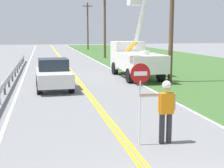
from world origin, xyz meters
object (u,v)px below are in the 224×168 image
utility_bucket_truck (134,57)px  utility_pole_near (172,15)px  utility_pole_far (88,25)px  utility_pole_mid (105,21)px  stop_sign_paddle (140,86)px  flagger_worker (166,108)px  oncoming_sedan_nearest (54,74)px

utility_bucket_truck → utility_pole_near: utility_pole_near is taller
utility_pole_far → utility_pole_mid: bearing=-91.9°
stop_sign_paddle → utility_pole_near: bearing=63.4°
utility_pole_far → flagger_worker: bearing=-95.6°
oncoming_sedan_nearest → utility_pole_mid: (7.07, 21.09, 3.66)m
stop_sign_paddle → oncoming_sedan_nearest: 9.91m
flagger_worker → utility_pole_far: (4.93, 50.02, 3.32)m
utility_bucket_truck → utility_pole_far: (1.92, 36.63, 2.94)m
flagger_worker → utility_pole_mid: 31.24m
utility_pole_far → utility_pole_near: bearing=-90.5°
oncoming_sedan_nearest → flagger_worker: bearing=-73.9°
stop_sign_paddle → oncoming_sedan_nearest: bearing=101.8°
flagger_worker → stop_sign_paddle: bearing=-179.7°
oncoming_sedan_nearest → stop_sign_paddle: bearing=-78.2°
flagger_worker → oncoming_sedan_nearest: flagger_worker is taller
flagger_worker → utility_pole_mid: size_ratio=0.21×
flagger_worker → utility_bucket_truck: 13.73m
utility_pole_near → utility_pole_mid: size_ratio=0.94×
stop_sign_paddle → utility_pole_far: (5.70, 50.03, 2.65)m
utility_bucket_truck → stop_sign_paddle: bearing=-105.7°
utility_bucket_truck → utility_pole_near: 4.16m
utility_pole_near → stop_sign_paddle: bearing=-116.6°
utility_pole_mid → utility_pole_far: size_ratio=1.03×
flagger_worker → utility_pole_near: bearing=66.8°
oncoming_sedan_nearest → utility_pole_far: 41.25m
flagger_worker → stop_sign_paddle: 1.02m
utility_bucket_truck → utility_pole_near: (1.61, -2.63, 2.79)m
utility_bucket_truck → utility_pole_mid: bearing=85.8°
stop_sign_paddle → oncoming_sedan_nearest: size_ratio=0.56×
flagger_worker → utility_pole_near: utility_pole_near is taller
oncoming_sedan_nearest → utility_pole_far: bearing=79.2°
stop_sign_paddle → utility_pole_near: utility_pole_near is taller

